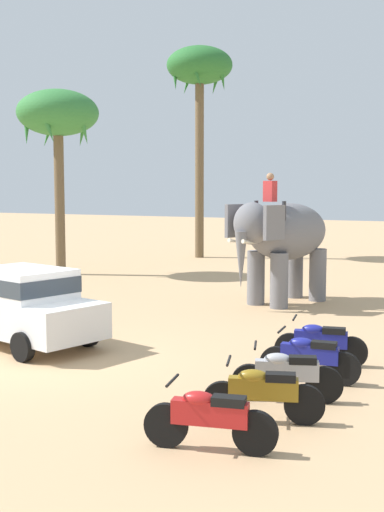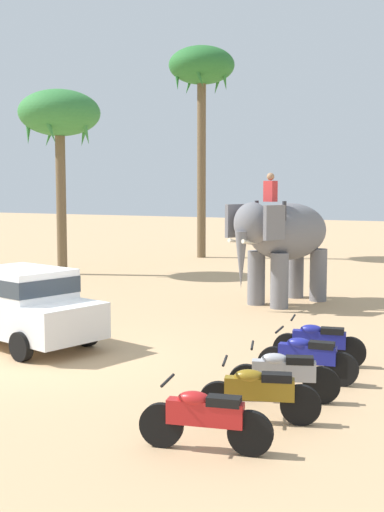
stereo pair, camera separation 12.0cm
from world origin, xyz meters
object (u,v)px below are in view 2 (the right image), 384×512
(motorcycle_mid_row, at_px, (283,374))
(elephant_with_mahout, at_px, (283,237))
(palm_tree_left_of_road, at_px, (60,118))
(car_sedan_foreground, at_px, (20,303))
(motorcycle_far_in_row, at_px, (319,342))
(palm_tree_behind_elephant, at_px, (202,74))
(motorcycle_nearest_camera, at_px, (205,417))
(motorcycle_second_in_row, at_px, (259,392))
(motorcycle_fourth_in_row, at_px, (307,357))

(motorcycle_mid_row, bearing_deg, elephant_with_mahout, 110.23)
(elephant_with_mahout, relative_size, motorcycle_mid_row, 2.33)
(palm_tree_left_of_road, bearing_deg, car_sedan_foreground, -55.59)
(motorcycle_far_in_row, height_order, palm_tree_behind_elephant, palm_tree_behind_elephant)
(elephant_with_mahout, bearing_deg, motorcycle_nearest_camera, -74.87)
(car_sedan_foreground, height_order, palm_tree_left_of_road, palm_tree_left_of_road)
(palm_tree_left_of_road, bearing_deg, motorcycle_far_in_row, -33.35)
(elephant_with_mahout, bearing_deg, palm_tree_behind_elephant, 127.23)
(motorcycle_nearest_camera, bearing_deg, car_sedan_foreground, 150.92)
(motorcycle_second_in_row, distance_m, motorcycle_fourth_in_row, 2.32)
(motorcycle_nearest_camera, distance_m, palm_tree_left_of_road, 19.81)
(elephant_with_mahout, bearing_deg, motorcycle_mid_row, -69.77)
(motorcycle_nearest_camera, bearing_deg, palm_tree_behind_elephant, 117.07)
(elephant_with_mahout, relative_size, motorcycle_fourth_in_row, 2.23)
(motorcycle_fourth_in_row, bearing_deg, motorcycle_far_in_row, 97.56)
(motorcycle_fourth_in_row, distance_m, palm_tree_left_of_road, 17.67)
(motorcycle_second_in_row, bearing_deg, motorcycle_far_in_row, 93.02)
(car_sedan_foreground, relative_size, motorcycle_second_in_row, 2.53)
(car_sedan_foreground, xyz_separation_m, motorcycle_fourth_in_row, (6.52, 0.13, -0.46))
(motorcycle_second_in_row, relative_size, motorcycle_fourth_in_row, 0.96)
(motorcycle_second_in_row, height_order, palm_tree_behind_elephant, palm_tree_behind_elephant)
(motorcycle_mid_row, relative_size, motorcycle_far_in_row, 0.97)
(motorcycle_far_in_row, bearing_deg, motorcycle_nearest_camera, -90.46)
(motorcycle_nearest_camera, xyz_separation_m, palm_tree_behind_elephant, (-11.26, 22.02, 8.49))
(motorcycle_second_in_row, distance_m, palm_tree_behind_elephant, 25.14)
(motorcycle_fourth_in_row, distance_m, palm_tree_behind_elephant, 23.26)
(motorcycle_far_in_row, xyz_separation_m, palm_tree_left_of_road, (-13.26, 8.73, 5.73))
(motorcycle_fourth_in_row, xyz_separation_m, motorcycle_far_in_row, (-0.16, 1.22, 0.00))
(motorcycle_far_in_row, relative_size, palm_tree_behind_elephant, 0.17)
(motorcycle_far_in_row, bearing_deg, palm_tree_behind_elephant, 123.36)
(motorcycle_nearest_camera, bearing_deg, palm_tree_left_of_road, 134.21)
(elephant_with_mahout, xyz_separation_m, palm_tree_left_of_road, (-10.20, 2.40, 4.21))
(elephant_with_mahout, distance_m, motorcycle_nearest_camera, 11.70)
(motorcycle_mid_row, relative_size, palm_tree_behind_elephant, 0.17)
(car_sedan_foreground, xyz_separation_m, elephant_with_mahout, (3.29, 7.68, 1.06))
(motorcycle_far_in_row, distance_m, palm_tree_left_of_road, 16.88)
(motorcycle_far_in_row, bearing_deg, car_sedan_foreground, -168.00)
(car_sedan_foreground, xyz_separation_m, palm_tree_behind_elephant, (-4.94, 18.51, 8.03))
(motorcycle_second_in_row, distance_m, motorcycle_mid_row, 1.09)
(motorcycle_second_in_row, xyz_separation_m, motorcycle_fourth_in_row, (-0.02, 2.32, 0.00))
(motorcycle_mid_row, xyz_separation_m, motorcycle_far_in_row, (-0.17, 2.45, 0.00))
(car_sedan_foreground, bearing_deg, palm_tree_left_of_road, 124.41)
(elephant_with_mahout, relative_size, palm_tree_left_of_road, 0.55)
(car_sedan_foreground, distance_m, palm_tree_left_of_road, 13.30)
(car_sedan_foreground, distance_m, motorcycle_mid_row, 6.63)
(motorcycle_mid_row, xyz_separation_m, palm_tree_behind_elephant, (-11.46, 19.60, 8.49))
(palm_tree_behind_elephant, bearing_deg, car_sedan_foreground, -75.07)
(elephant_with_mahout, distance_m, motorcycle_fourth_in_row, 8.35)
(car_sedan_foreground, height_order, motorcycle_nearest_camera, car_sedan_foreground)
(motorcycle_nearest_camera, distance_m, palm_tree_behind_elephant, 26.15)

